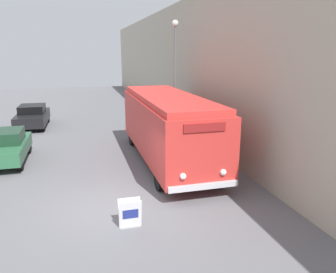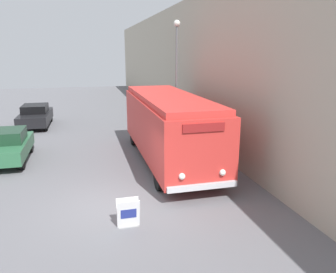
{
  "view_description": "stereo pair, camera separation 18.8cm",
  "coord_description": "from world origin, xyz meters",
  "px_view_note": "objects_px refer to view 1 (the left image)",
  "views": [
    {
      "loc": [
        -0.86,
        -10.1,
        4.98
      ],
      "look_at": [
        2.42,
        1.8,
        1.79
      ],
      "focal_mm": 35.0,
      "sensor_mm": 36.0,
      "label": 1
    },
    {
      "loc": [
        -0.67,
        -10.15,
        4.98
      ],
      "look_at": [
        2.42,
        1.8,
        1.79
      ],
      "focal_mm": 35.0,
      "sensor_mm": 36.0,
      "label": 2
    }
  ],
  "objects_px": {
    "sign_board": "(130,214)",
    "parked_car_near": "(5,146)",
    "streetlamp": "(175,64)",
    "parked_car_mid": "(33,116)",
    "vintage_bus": "(168,124)"
  },
  "relations": [
    {
      "from": "streetlamp",
      "to": "parked_car_near",
      "type": "relative_size",
      "value": 1.66
    },
    {
      "from": "sign_board",
      "to": "parked_car_near",
      "type": "bearing_deg",
      "value": 122.45
    },
    {
      "from": "streetlamp",
      "to": "parked_car_mid",
      "type": "xyz_separation_m",
      "value": [
        -8.46,
        5.59,
        -3.56
      ]
    },
    {
      "from": "streetlamp",
      "to": "parked_car_mid",
      "type": "distance_m",
      "value": 10.75
    },
    {
      "from": "parked_car_near",
      "to": "sign_board",
      "type": "bearing_deg",
      "value": -57.62
    },
    {
      "from": "vintage_bus",
      "to": "sign_board",
      "type": "bearing_deg",
      "value": -115.59
    },
    {
      "from": "streetlamp",
      "to": "sign_board",
      "type": "bearing_deg",
      "value": -113.77
    },
    {
      "from": "vintage_bus",
      "to": "parked_car_mid",
      "type": "distance_m",
      "value": 11.79
    },
    {
      "from": "vintage_bus",
      "to": "parked_car_mid",
      "type": "xyz_separation_m",
      "value": [
        -6.97,
        9.45,
        -1.0
      ]
    },
    {
      "from": "sign_board",
      "to": "streetlamp",
      "type": "distance_m",
      "value": 10.96
    },
    {
      "from": "vintage_bus",
      "to": "parked_car_near",
      "type": "xyz_separation_m",
      "value": [
        -7.3,
        1.8,
        -0.99
      ]
    },
    {
      "from": "vintage_bus",
      "to": "parked_car_near",
      "type": "relative_size",
      "value": 2.3
    },
    {
      "from": "parked_car_near",
      "to": "parked_car_mid",
      "type": "bearing_deg",
      "value": 87.51
    },
    {
      "from": "parked_car_near",
      "to": "streetlamp",
      "type": "bearing_deg",
      "value": 13.07
    },
    {
      "from": "streetlamp",
      "to": "parked_car_mid",
      "type": "relative_size",
      "value": 1.53
    }
  ]
}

